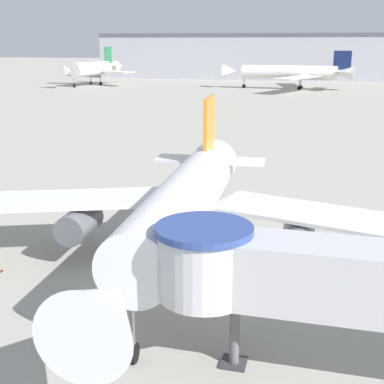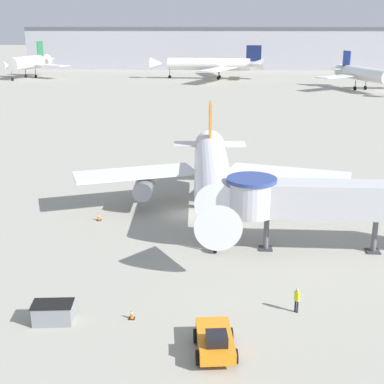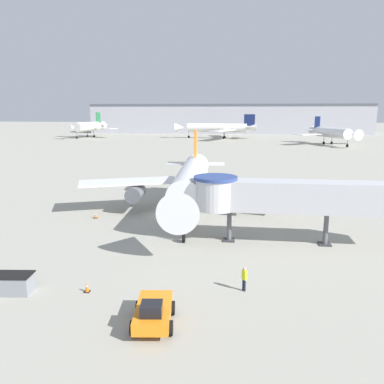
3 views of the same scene
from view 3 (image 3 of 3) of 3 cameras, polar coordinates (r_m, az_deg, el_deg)
ground_plane at (r=44.90m, az=-3.37°, el=-3.52°), size 800.00×800.00×0.00m
main_airplane at (r=44.06m, az=-0.16°, el=1.65°), size 28.46×27.35×9.64m
jet_bridge at (r=35.31m, az=13.60°, el=-0.57°), size 19.12×4.10×6.23m
pushback_tug_orange at (r=22.71m, az=-5.92°, el=-17.74°), size 2.67×4.14×1.79m
service_container_gray at (r=28.84m, az=-25.56°, el=-12.46°), size 2.71×1.73×1.34m
traffic_cone_port_wing at (r=44.87m, az=-14.50°, el=-3.46°), size 0.43×0.43×0.71m
traffic_cone_apron_front at (r=27.39m, az=-15.73°, el=-13.84°), size 0.40×0.40×0.67m
ground_crew_marshaller at (r=26.52m, az=7.97°, el=-12.75°), size 0.37×0.37×1.73m
background_jet_green_tail at (r=186.80m, az=-15.55°, el=9.58°), size 28.80×27.14×11.84m
background_jet_blue_tail at (r=149.31m, az=20.46°, el=8.48°), size 26.79×28.21×10.31m
background_jet_navy_tail at (r=174.95m, az=4.11°, el=9.72°), size 37.85×42.27×10.99m
terminal_building at (r=217.65m, az=5.48°, el=11.05°), size 155.31×18.56×16.31m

